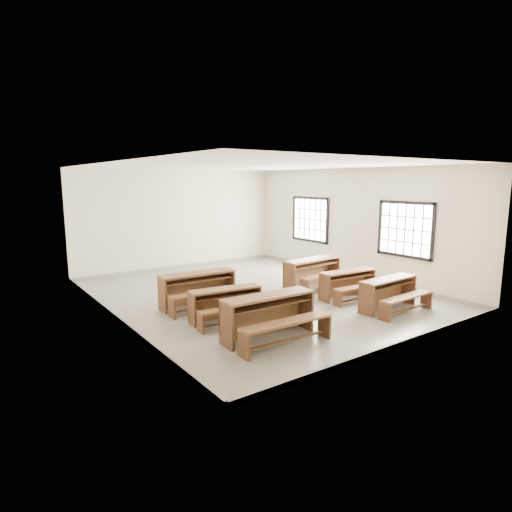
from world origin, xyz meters
TOP-DOWN VIEW (x-y plane):
  - room at (0.09, 0.00)m, footprint 8.50×8.50m
  - desk_set_0 at (-1.54, -2.59)m, footprint 1.83×0.99m
  - desk_set_1 at (-1.65, -1.27)m, footprint 1.58×0.95m
  - desk_set_2 at (-1.63, -0.04)m, footprint 1.78×0.97m
  - desk_set_3 at (1.71, -2.73)m, footprint 1.60×0.87m
  - desk_set_4 at (1.69, -1.54)m, footprint 1.57×0.89m
  - desk_set_5 at (1.68, -0.31)m, footprint 1.83×1.04m

SIDE VIEW (x-z plane):
  - desk_set_1 at x=-1.65m, z-range 0.06..0.73m
  - desk_set_4 at x=1.69m, z-range 0.06..0.74m
  - desk_set_3 at x=1.71m, z-range 0.06..0.77m
  - desk_set_2 at x=-1.63m, z-range 0.06..0.85m
  - desk_set_5 at x=1.68m, z-range 0.07..0.86m
  - desk_set_0 at x=-1.54m, z-range 0.07..0.88m
  - room at x=0.09m, z-range 0.54..3.74m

